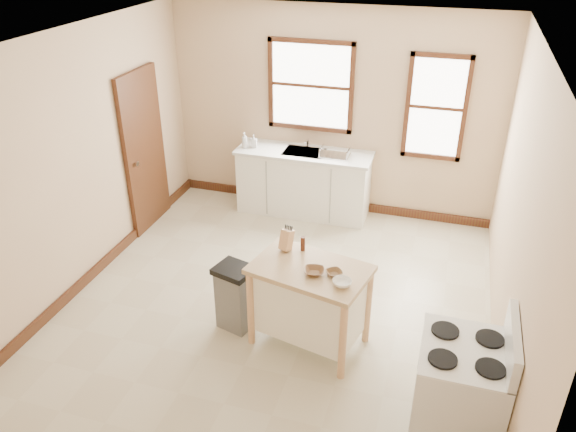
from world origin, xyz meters
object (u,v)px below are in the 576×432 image
(soap_bottle_a, at_px, (245,140))
(knife_block, at_px, (286,240))
(kitchen_island, at_px, (309,306))
(bowl_a, at_px, (314,271))
(bowl_b, at_px, (334,273))
(gas_stove, at_px, (460,381))
(dish_rack, at_px, (335,153))
(trash_bin, at_px, (235,297))
(pepper_grinder, at_px, (303,244))
(bowl_c, at_px, (342,283))
(soap_bottle_b, at_px, (254,141))

(soap_bottle_a, xyz_separation_m, knife_block, (1.31, -2.32, -0.05))
(kitchen_island, bearing_deg, bowl_a, -41.86)
(bowl_b, height_order, gas_stove, gas_stove)
(dish_rack, distance_m, bowl_b, 2.74)
(soap_bottle_a, relative_size, knife_block, 1.08)
(dish_rack, relative_size, kitchen_island, 0.36)
(trash_bin, bearing_deg, knife_block, 40.61)
(pepper_grinder, distance_m, trash_bin, 0.91)
(bowl_a, bearing_deg, knife_block, 138.12)
(bowl_a, xyz_separation_m, bowl_b, (0.18, 0.04, -0.00))
(knife_block, distance_m, bowl_c, 0.78)
(knife_block, relative_size, gas_stove, 0.17)
(kitchen_island, height_order, gas_stove, gas_stove)
(pepper_grinder, relative_size, trash_bin, 0.21)
(pepper_grinder, relative_size, bowl_a, 0.81)
(bowl_a, bearing_deg, soap_bottle_b, 120.10)
(pepper_grinder, bearing_deg, trash_bin, -158.45)
(soap_bottle_b, relative_size, knife_block, 0.90)
(trash_bin, distance_m, gas_stove, 2.34)
(soap_bottle_b, height_order, bowl_b, soap_bottle_b)
(pepper_grinder, xyz_separation_m, trash_bin, (-0.63, -0.25, -0.60))
(bowl_b, distance_m, trash_bin, 1.15)
(soap_bottle_a, distance_m, bowl_b, 3.21)
(kitchen_island, bearing_deg, bowl_c, -16.59)
(knife_block, bearing_deg, soap_bottle_a, 138.19)
(pepper_grinder, xyz_separation_m, bowl_c, (0.49, -0.46, -0.05))
(kitchen_island, distance_m, knife_block, 0.67)
(dish_rack, relative_size, bowl_a, 2.08)
(bowl_c, xyz_separation_m, trash_bin, (-1.12, 0.21, -0.55))
(trash_bin, bearing_deg, bowl_a, 8.38)
(soap_bottle_b, height_order, gas_stove, gas_stove)
(dish_rack, xyz_separation_m, kitchen_island, (0.36, -2.63, -0.53))
(soap_bottle_b, distance_m, bowl_b, 3.18)
(soap_bottle_a, height_order, gas_stove, gas_stove)
(knife_block, height_order, bowl_c, knife_block)
(soap_bottle_a, height_order, pepper_grinder, soap_bottle_a)
(soap_bottle_a, height_order, bowl_c, soap_bottle_a)
(soap_bottle_a, distance_m, pepper_grinder, 2.73)
(kitchen_island, bearing_deg, soap_bottle_b, 132.51)
(bowl_b, bearing_deg, bowl_c, -54.08)
(gas_stove, bearing_deg, kitchen_island, 151.85)
(gas_stove, bearing_deg, bowl_a, 153.52)
(bowl_c, bearing_deg, knife_block, 146.04)
(pepper_grinder, height_order, bowl_c, pepper_grinder)
(trash_bin, bearing_deg, kitchen_island, 13.78)
(kitchen_island, bearing_deg, knife_block, 153.88)
(soap_bottle_b, distance_m, pepper_grinder, 2.71)
(knife_block, bearing_deg, bowl_c, -15.25)
(bowl_b, height_order, bowl_c, bowl_c)
(soap_bottle_a, height_order, kitchen_island, soap_bottle_a)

